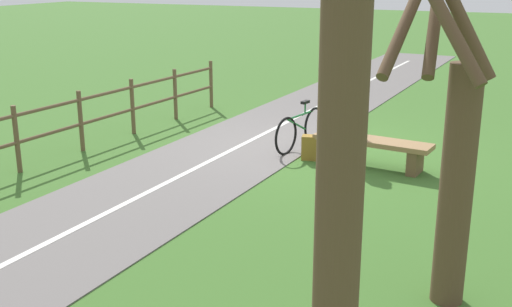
% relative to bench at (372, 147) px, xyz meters
% --- Properties ---
extents(ground_plane, '(80.00, 80.00, 0.00)m').
position_rel_bench_xyz_m(ground_plane, '(1.31, -0.60, -0.33)').
color(ground_plane, '#3D6B28').
extents(paved_path, '(4.07, 36.07, 0.02)m').
position_rel_bench_xyz_m(paved_path, '(2.65, 3.40, -0.32)').
color(paved_path, '#66605E').
rests_on(paved_path, ground_plane).
extents(path_centre_line, '(1.50, 31.97, 0.00)m').
position_rel_bench_xyz_m(path_centre_line, '(2.65, 3.40, -0.31)').
color(path_centre_line, silver).
rests_on(path_centre_line, paved_path).
extents(bench, '(1.99, 0.69, 0.47)m').
position_rel_bench_xyz_m(bench, '(0.00, 0.00, 0.00)').
color(bench, '#937047').
rests_on(bench, ground_plane).
extents(person_seated, '(0.39, 0.39, 0.78)m').
position_rel_bench_xyz_m(person_seated, '(0.44, -0.05, 0.47)').
color(person_seated, '#2847B7').
rests_on(person_seated, bench).
extents(bicycle, '(0.35, 1.64, 0.86)m').
position_rel_bench_xyz_m(bicycle, '(1.45, -0.51, 0.03)').
color(bicycle, black).
rests_on(bicycle, ground_plane).
extents(backpack, '(0.32, 0.30, 0.42)m').
position_rel_bench_xyz_m(backpack, '(1.06, 0.04, -0.13)').
color(backpack, olive).
rests_on(backpack, ground_plane).
extents(fence_roadside, '(0.73, 8.54, 1.09)m').
position_rel_bench_xyz_m(fence_roadside, '(4.95, 1.25, 0.31)').
color(fence_roadside, brown).
rests_on(fence_roadside, ground_plane).
extents(tree_far_left, '(0.96, 1.32, 3.35)m').
position_rel_bench_xyz_m(tree_far_left, '(-1.74, 4.01, 1.14)').
color(tree_far_left, brown).
rests_on(tree_far_left, ground_plane).
extents(tree_mid_field, '(1.32, 1.24, 4.95)m').
position_rel_bench_xyz_m(tree_mid_field, '(-1.41, 6.47, 1.91)').
color(tree_mid_field, brown).
rests_on(tree_mid_field, ground_plane).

